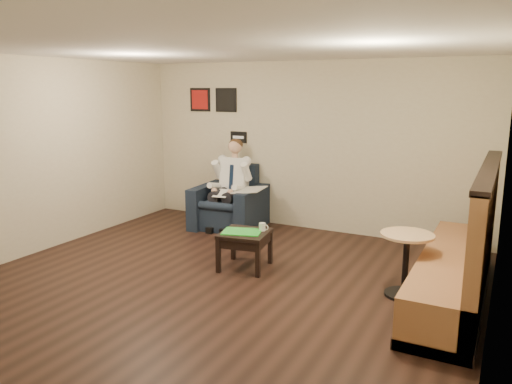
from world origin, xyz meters
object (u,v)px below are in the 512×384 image
at_px(coffee_mug, 262,227).
at_px(smartphone, 253,228).
at_px(banquette, 456,234).
at_px(side_table, 245,250).
at_px(armchair, 229,197).
at_px(green_folder, 242,232).
at_px(seated_man, 225,188).
at_px(cafe_table, 405,265).

distance_m(coffee_mug, smartphone, 0.16).
distance_m(smartphone, banquette, 2.56).
xyz_separation_m(side_table, banquette, (2.57, 0.22, 0.51)).
bearing_deg(smartphone, side_table, -97.35).
xyz_separation_m(armchair, side_table, (1.20, -1.63, -0.28)).
bearing_deg(banquette, coffee_mug, -178.55).
xyz_separation_m(green_folder, smartphone, (0.06, 0.21, -0.00)).
relative_size(seated_man, smartphone, 9.29).
bearing_deg(armchair, side_table, -57.92).
bearing_deg(armchair, coffee_mug, -51.14).
bearing_deg(armchair, banquette, -24.76).
bearing_deg(seated_man, side_table, -55.74).
xyz_separation_m(green_folder, cafe_table, (2.10, 0.07, -0.13)).
height_order(seated_man, smartphone, seated_man).
relative_size(green_folder, coffee_mug, 4.74).
bearing_deg(cafe_table, seated_man, 156.07).
distance_m(side_table, smartphone, 0.31).
xyz_separation_m(seated_man, smartphone, (1.22, -1.31, -0.22)).
relative_size(seated_man, coffee_mug, 13.69).
xyz_separation_m(smartphone, cafe_table, (2.05, -0.14, -0.13)).
distance_m(side_table, green_folder, 0.26).
xyz_separation_m(armchair, banquette, (3.77, -1.41, 0.24)).
bearing_deg(side_table, smartphone, 81.51).
relative_size(smartphone, banquette, 0.05).
height_order(seated_man, coffee_mug, seated_man).
bearing_deg(seated_man, armchair, 90.00).
relative_size(seated_man, green_folder, 2.89).
height_order(coffee_mug, banquette, banquette).
distance_m(side_table, cafe_table, 2.08).
distance_m(side_table, banquette, 2.63).
height_order(green_folder, smartphone, green_folder).
bearing_deg(coffee_mug, armchair, 133.12).
bearing_deg(coffee_mug, cafe_table, -3.49).
xyz_separation_m(side_table, coffee_mug, (0.18, 0.16, 0.30)).
bearing_deg(seated_man, cafe_table, -28.19).
distance_m(green_folder, smartphone, 0.22).
bearing_deg(green_folder, coffee_mug, 42.55).
relative_size(coffee_mug, cafe_table, 0.14).
height_order(armchair, seated_man, seated_man).
distance_m(armchair, banquette, 4.03).
distance_m(coffee_mug, banquette, 2.40).
relative_size(armchair, green_folder, 2.18).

